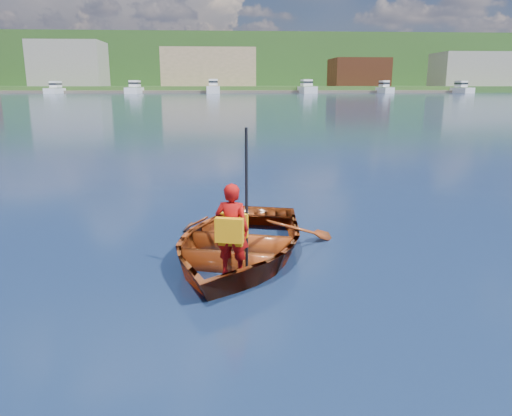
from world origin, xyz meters
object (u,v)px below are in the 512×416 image
object	(u,v)px
rowboat	(238,242)
marina_yachts	(221,89)
child_paddler	(232,229)
dock	(199,92)

from	to	relation	value
rowboat	marina_yachts	size ratio (longest dim) A/B	0.03
rowboat	child_paddler	distance (m)	1.02
child_paddler	marina_yachts	distance (m)	143.38
child_paddler	dock	size ratio (longest dim) A/B	0.01
child_paddler	dock	distance (m)	148.23
rowboat	dock	world-z (taller)	dock
rowboat	dock	size ratio (longest dim) A/B	0.03
child_paddler	dock	world-z (taller)	child_paddler
rowboat	marina_yachts	bearing A→B (deg)	90.27
child_paddler	marina_yachts	xyz separation A→B (m)	(-0.57, 143.37, 0.68)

